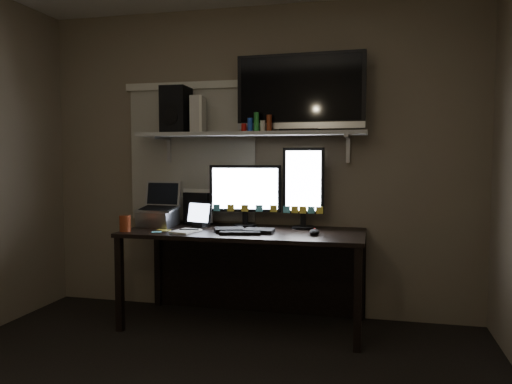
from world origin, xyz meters
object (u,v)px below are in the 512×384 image
(laptop, at_px, (158,205))
(monitor_portrait, at_px, (303,188))
(speaker, at_px, (176,110))
(tv, at_px, (300,93))
(game_console, at_px, (200,115))
(monitor_landscape, at_px, (245,195))
(desk, at_px, (248,251))
(cup, at_px, (125,223))
(mouse, at_px, (314,232))
(keyboard, at_px, (244,230))
(tablet, at_px, (199,214))

(laptop, bearing_deg, monitor_portrait, 11.65)
(laptop, distance_m, speaker, 0.78)
(monitor_portrait, bearing_deg, tv, 161.47)
(game_console, height_order, speaker, speaker)
(monitor_landscape, bearing_deg, monitor_portrait, -7.01)
(monitor_portrait, xyz_separation_m, laptop, (-1.15, -0.15, -0.14))
(desk, height_order, speaker, speaker)
(game_console, bearing_deg, monitor_portrait, -8.32)
(cup, xyz_separation_m, tv, (1.24, 0.47, 0.99))
(mouse, relative_size, speaker, 0.31)
(keyboard, bearing_deg, monitor_portrait, 23.51)
(keyboard, height_order, tablet, tablet)
(speaker, bearing_deg, game_console, -0.87)
(mouse, distance_m, tablet, 0.95)
(keyboard, height_order, mouse, mouse)
(monitor_landscape, height_order, tv, tv)
(desk, height_order, laptop, laptop)
(monitor_portrait, distance_m, tablet, 0.85)
(mouse, bearing_deg, game_console, 159.24)
(cup, relative_size, tv, 0.12)
(monitor_portrait, xyz_separation_m, speaker, (-1.03, -0.03, 0.61))
(laptop, bearing_deg, desk, 9.20)
(monitor_landscape, xyz_separation_m, tablet, (-0.34, -0.13, -0.15))
(monitor_portrait, distance_m, game_console, 1.01)
(laptop, distance_m, game_console, 0.79)
(laptop, relative_size, game_console, 1.24)
(cup, bearing_deg, laptop, 68.46)
(keyboard, height_order, tv, tv)
(monitor_landscape, bearing_deg, cup, -155.13)
(keyboard, distance_m, tv, 1.14)
(monitor_portrait, bearing_deg, speaker, -177.89)
(game_console, bearing_deg, keyboard, -40.98)
(monitor_portrait, xyz_separation_m, mouse, (0.12, -0.31, -0.30))
(desk, distance_m, laptop, 0.81)
(keyboard, bearing_deg, desk, 83.93)
(mouse, xyz_separation_m, tv, (-0.15, 0.32, 1.03))
(monitor_portrait, height_order, tablet, monitor_portrait)
(mouse, bearing_deg, laptop, 168.39)
(game_console, bearing_deg, tablet, -85.38)
(game_console, bearing_deg, cup, -146.04)
(tv, bearing_deg, mouse, -61.84)
(cup, bearing_deg, game_console, 44.34)
(mouse, bearing_deg, tablet, 164.08)
(monitor_landscape, bearing_deg, mouse, -33.81)
(mouse, bearing_deg, tv, 111.17)
(monitor_landscape, xyz_separation_m, laptop, (-0.68, -0.16, -0.08))
(monitor_landscape, height_order, speaker, speaker)
(monitor_portrait, height_order, laptop, monitor_portrait)
(keyboard, relative_size, laptop, 1.28)
(desk, height_order, cup, cup)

